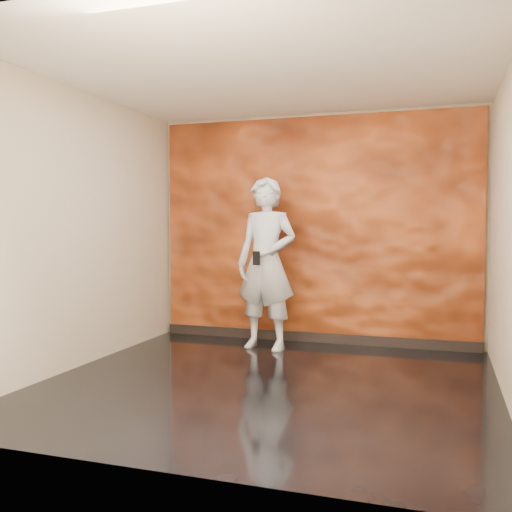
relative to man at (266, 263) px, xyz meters
name	(u,v)px	position (x,y,z in m)	size (l,w,h in m)	color
room	(268,229)	(0.44, -1.38, 0.41)	(4.02, 4.02, 2.81)	black
feature_wall	(315,230)	(0.44, 0.58, 0.39)	(3.90, 0.06, 2.75)	#D65B20
baseboard	(313,337)	(0.44, 0.54, -0.93)	(3.90, 0.04, 0.12)	black
man	(266,263)	(0.00, 0.00, 0.00)	(0.73, 0.48, 1.99)	#949AA2
phone	(256,258)	(-0.03, -0.29, 0.08)	(0.08, 0.02, 0.16)	black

